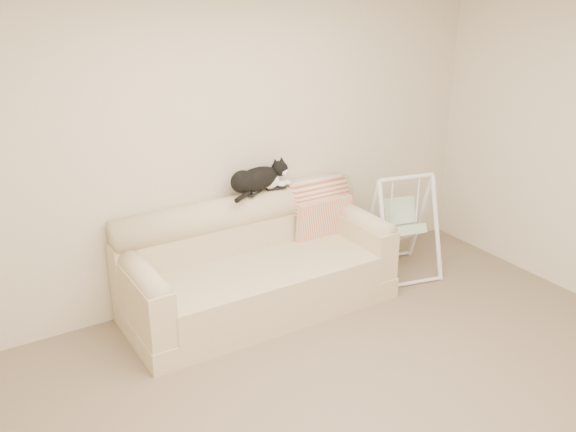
% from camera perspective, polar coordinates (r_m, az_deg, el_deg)
% --- Properties ---
extents(ground_plane, '(5.00, 5.00, 0.00)m').
position_cam_1_polar(ground_plane, '(4.34, 7.50, -16.95)').
color(ground_plane, '#726251').
rests_on(ground_plane, ground).
extents(room_shell, '(5.04, 4.04, 2.60)m').
position_cam_1_polar(room_shell, '(3.59, 8.69, 2.45)').
color(room_shell, beige).
rests_on(room_shell, ground).
extents(sofa, '(2.20, 0.93, 0.90)m').
position_cam_1_polar(sofa, '(5.30, -2.97, -4.54)').
color(sofa, tan).
rests_on(sofa, ground).
extents(remote_a, '(0.18, 0.15, 0.03)m').
position_cam_1_polar(remote_a, '(5.32, -2.95, 2.11)').
color(remote_a, black).
rests_on(remote_a, sofa).
extents(remote_b, '(0.18, 0.07, 0.02)m').
position_cam_1_polar(remote_b, '(5.42, -1.06, 2.51)').
color(remote_b, black).
rests_on(remote_b, sofa).
extents(tuxedo_cat, '(0.63, 0.37, 0.25)m').
position_cam_1_polar(tuxedo_cat, '(5.31, -2.69, 3.31)').
color(tuxedo_cat, black).
rests_on(tuxedo_cat, sofa).
extents(throw_blanket, '(0.55, 0.38, 0.58)m').
position_cam_1_polar(throw_blanket, '(5.68, 2.43, 1.47)').
color(throw_blanket, '#C55438').
rests_on(throw_blanket, sofa).
extents(baby_swing, '(0.69, 0.72, 0.94)m').
position_cam_1_polar(baby_swing, '(5.91, 10.15, -0.72)').
color(baby_swing, white).
rests_on(baby_swing, ground).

